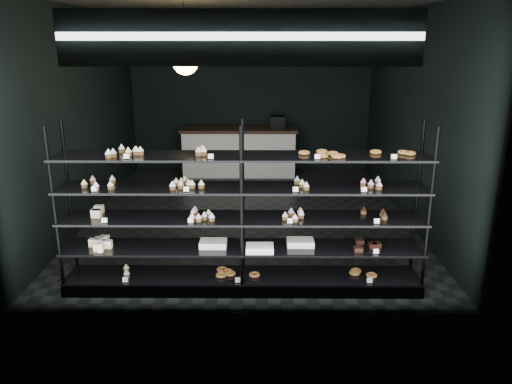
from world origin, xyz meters
TOP-DOWN VIEW (x-y plane):
  - room at (0.00, 0.00)m, footprint 5.01×6.01m
  - display_shelf at (-0.04, -2.45)m, footprint 4.00×0.50m
  - signage at (0.00, -2.93)m, footprint 3.30×0.05m
  - pendant_lamp at (-0.79, -0.90)m, footprint 0.34×0.34m
  - service_counter at (-0.23, 2.50)m, footprint 2.37×0.65m

SIDE VIEW (x-z plane):
  - service_counter at x=-0.23m, z-range -0.11..1.12m
  - display_shelf at x=-0.04m, z-range -0.33..1.58m
  - room at x=0.00m, z-range 0.00..3.20m
  - pendant_lamp at x=-0.79m, z-range 2.00..2.90m
  - signage at x=0.00m, z-range 2.50..3.00m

